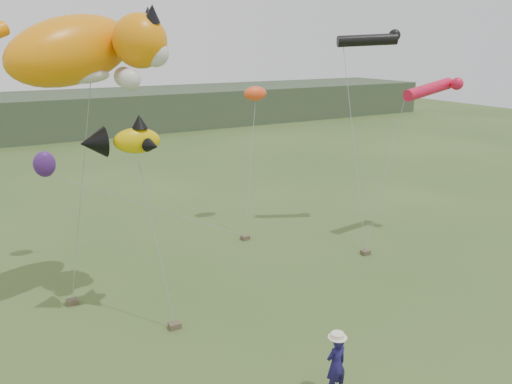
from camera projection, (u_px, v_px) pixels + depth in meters
ground at (311, 351)px, 15.18m from camera, size 120.00×120.00×0.00m
headland at (30, 117)px, 50.51m from camera, size 90.00×13.00×4.00m
festival_attendant at (336, 365)px, 13.16m from camera, size 0.63×0.42×1.71m
sandbag_anchors at (186, 291)px, 18.65m from camera, size 16.46×6.42×0.19m
cat_kite at (88, 49)px, 16.05m from camera, size 6.26×4.09×2.98m
fish_kite at (121, 140)px, 15.69m from camera, size 2.51×1.70×1.31m
tube_kites at (403, 64)px, 23.08m from camera, size 4.56×4.14×3.13m
misc_kites at (161, 125)px, 22.70m from camera, size 11.09×0.71×3.32m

